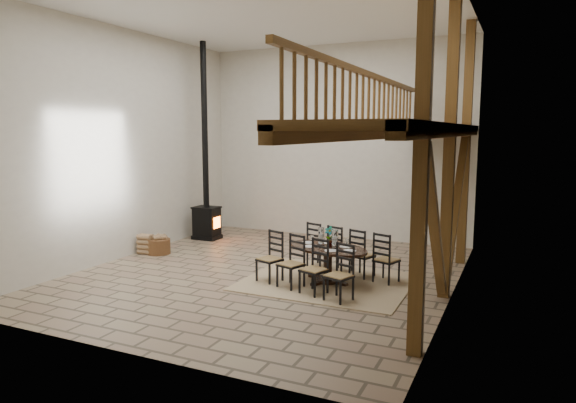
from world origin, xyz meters
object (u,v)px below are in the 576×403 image
at_px(wood_stove, 206,196).
at_px(log_stack, 145,244).
at_px(log_basket, 159,246).
at_px(dining_table, 328,264).

relative_size(wood_stove, log_stack, 10.95).
bearing_deg(log_stack, log_basket, 30.59).
xyz_separation_m(wood_stove, log_basket, (-0.08, -1.84, -0.94)).
bearing_deg(log_stack, dining_table, -4.18).
distance_m(dining_table, log_stack, 4.56).
height_order(wood_stove, log_stack, wood_stove).
bearing_deg(dining_table, log_basket, -167.88).
distance_m(dining_table, wood_stove, 4.87).
height_order(dining_table, log_stack, dining_table).
relative_size(dining_table, log_basket, 4.73).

